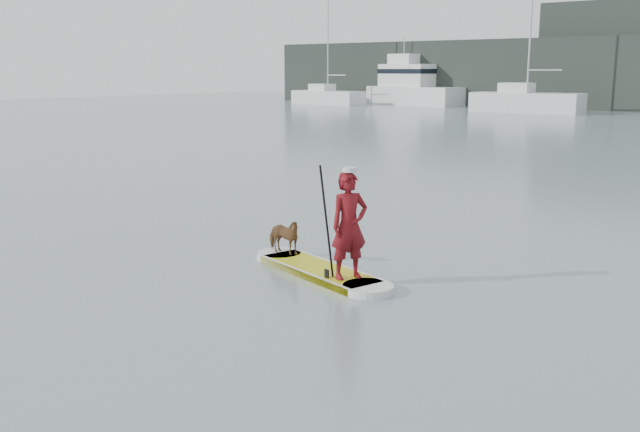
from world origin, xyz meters
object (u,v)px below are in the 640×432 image
Objects in this scene: paddler at (349,226)px; sailboat_c at (526,101)px; sailboat_a at (327,96)px; motor_yacht_b at (411,86)px; dog at (283,236)px; paddleboard at (320,271)px.

sailboat_c reaches higher than paddler.
motor_yacht_b is (6.86, 4.30, 1.01)m from sailboat_a.
sailboat_a is (-36.74, 46.41, -0.20)m from paddler.
sailboat_a is 0.90× the size of sailboat_c.
dog is 0.06× the size of sailboat_c.
motor_yacht_b is (-13.46, 4.77, 0.87)m from sailboat_c.
paddler is 1.95m from dog.
sailboat_a is at bearing 36.08° from dog.
dog is (-1.82, 0.48, -0.53)m from paddler.
sailboat_a is at bearing 175.99° from sailboat_c.
sailboat_c is at bearing 3.18° from sailboat_a.
paddler is 0.14× the size of sailboat_c.
paddler is at bearing -73.04° from sailboat_c.
paddleboard is 58.34m from motor_yacht_b.
dog is at bearing -74.90° from sailboat_c.
sailboat_c is at bearing -11.26° from motor_yacht_b.
sailboat_a reaches higher than paddler.
paddleboard is 0.32× the size of motor_yacht_b.
motor_yacht_b reaches higher than dog.
paddler is 58.87m from motor_yacht_b.
motor_yacht_b reaches higher than paddler.
paddler is at bearing -47.15° from sailboat_a.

